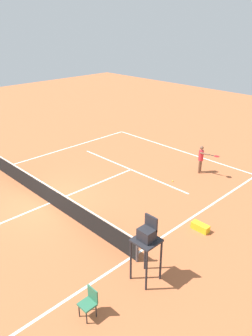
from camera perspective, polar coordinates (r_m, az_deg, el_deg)
The scene contains 8 objects.
ground_plane at distance 16.21m, azimuth -13.09°, elevation -5.95°, with size 60.00×60.00×0.00m, color #B76038.
court_lines at distance 16.21m, azimuth -13.09°, elevation -5.94°, with size 11.10×20.11×0.01m.
tennis_net at distance 15.97m, azimuth -13.26°, elevation -4.41°, with size 11.70×0.10×1.07m.
player_serving at distance 18.93m, azimuth 13.01°, elevation 1.83°, with size 1.29×0.45×1.61m.
tennis_ball at distance 17.95m, azimuth 8.10°, elevation -2.27°, with size 0.07×0.07×0.07m, color #CCE033.
umpire_chair at distance 10.75m, azimuth 3.63°, elevation -12.28°, with size 0.80×0.80×2.41m.
courtside_chair_near at distance 10.36m, azimuth -6.41°, elevation -22.05°, with size 0.44×0.46×0.95m.
equipment_bag at distance 14.20m, azimuth 12.77°, elevation -9.96°, with size 0.76×0.32×0.30m, color yellow.
Camera 1 is at (-12.29, 6.90, 8.02)m, focal length 35.12 mm.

